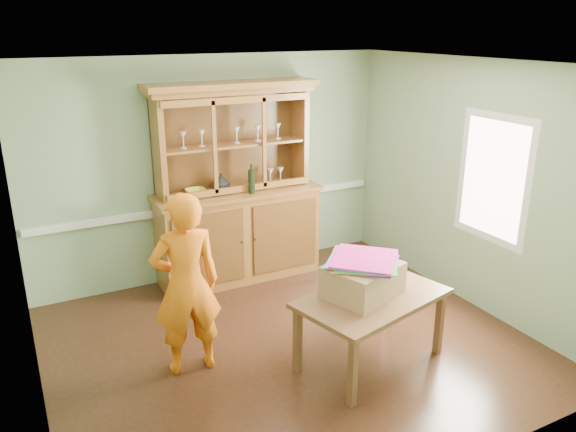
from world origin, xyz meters
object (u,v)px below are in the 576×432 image
dining_table (372,304)px  person (186,285)px  china_hutch (237,213)px  cardboard_box (363,280)px

dining_table → person: size_ratio=0.90×
china_hutch → person: size_ratio=1.42×
cardboard_box → dining_table: bearing=-40.5°
cardboard_box → person: person is taller
person → cardboard_box: bearing=161.9°
china_hutch → person: bearing=-125.2°
dining_table → cardboard_box: 0.25m
cardboard_box → person: (-1.46, 0.61, 0.01)m
cardboard_box → person: size_ratio=0.38×
dining_table → cardboard_box: cardboard_box is taller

